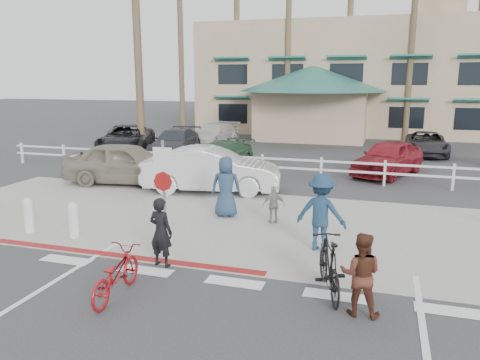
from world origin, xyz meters
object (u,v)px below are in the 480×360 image
(car_red_compact, at_px, (126,163))
(car_white_sedan, at_px, (212,170))
(sign_post, at_px, (164,188))
(bike_black, at_px, (329,266))
(bike_red, at_px, (116,274))

(car_red_compact, bearing_deg, car_white_sedan, -102.54)
(sign_post, relative_size, car_white_sedan, 0.59)
(bike_black, bearing_deg, car_white_sedan, -71.89)
(car_red_compact, bearing_deg, sign_post, -150.56)
(bike_black, bearing_deg, car_red_compact, -57.59)
(sign_post, bearing_deg, bike_black, -20.12)
(bike_black, bearing_deg, sign_post, -37.46)
(car_white_sedan, distance_m, car_red_compact, 3.63)
(bike_red, height_order, car_red_compact, car_red_compact)
(bike_red, bearing_deg, bike_black, -164.94)
(bike_red, relative_size, bike_black, 0.92)
(bike_red, bearing_deg, sign_post, -86.70)
(bike_red, height_order, bike_black, bike_black)
(bike_black, xyz_separation_m, car_red_compact, (-8.64, 7.32, 0.24))
(sign_post, height_order, bike_red, sign_post)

